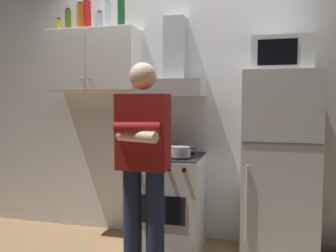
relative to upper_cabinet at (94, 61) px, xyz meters
name	(u,v)px	position (x,y,z in m)	size (l,w,h in m)	color
back_wall_tiled	(183,102)	(0.85, 0.23, -0.40)	(4.80, 0.10, 2.70)	white
upper_cabinet	(94,61)	(0.00, 0.00, 0.00)	(0.90, 0.37, 0.60)	white
stove_oven	(169,202)	(0.80, -0.13, -1.32)	(0.60, 0.62, 0.87)	silver
range_hood	(173,75)	(0.80, 0.00, -0.15)	(0.60, 0.44, 0.75)	#B7BABF
refrigerator	(278,167)	(1.75, -0.12, -0.95)	(0.60, 0.62, 1.60)	silver
microwave	(281,55)	(1.75, -0.11, -0.01)	(0.48, 0.37, 0.28)	silver
person_standing	(143,163)	(0.75, -0.73, -0.85)	(0.38, 0.33, 1.64)	#192342
cooking_pot	(181,152)	(0.93, -0.24, -0.83)	(0.27, 0.17, 0.09)	#B7BABF
bottle_wine_green	(121,11)	(0.28, 0.03, 0.47)	(0.07, 0.07, 0.35)	#19471E
bottle_liquor_amber	(80,18)	(-0.16, 0.04, 0.44)	(0.07, 0.07, 0.29)	#B7721E
bottle_olive_oil	(68,21)	(-0.27, 0.00, 0.41)	(0.06, 0.06, 0.23)	#4C6B19
bottle_vodka_clear	(107,15)	(0.15, -0.01, 0.43)	(0.07, 0.07, 0.28)	silver
bottle_canister_steel	(100,21)	(0.06, 0.02, 0.39)	(0.08, 0.08, 0.18)	#B2B5BA
bottle_soda_red	(87,15)	(-0.06, -0.01, 0.44)	(0.08, 0.08, 0.30)	red
bottle_spice_jar	(59,25)	(-0.37, -0.02, 0.36)	(0.05, 0.05, 0.13)	gold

